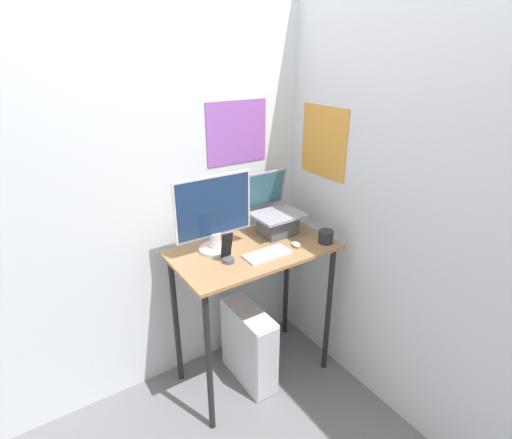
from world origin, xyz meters
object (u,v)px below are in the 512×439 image
Objects in this scene: monitor at (214,216)px; cell_phone at (228,253)px; laptop at (276,218)px; computer_tower at (249,345)px; mouse at (296,245)px; keyboard at (267,254)px.

monitor reaches higher than cell_phone.
cell_phone is at bearing -92.58° from monitor.
laptop reaches higher than computer_tower.
laptop reaches higher than mouse.
computer_tower is at bearing -38.17° from monitor.
laptop is 5.86× the size of mouse.
mouse is 0.43m from cell_phone.
mouse is at bearing -8.58° from cell_phone.
monitor is 1.72× the size of keyboard.
keyboard is 1.57× the size of cell_phone.
monitor reaches higher than computer_tower.
laptop is at bearing 86.70° from mouse.
computer_tower is (0.16, 0.04, -0.74)m from cell_phone.
cell_phone is (-0.44, -0.16, -0.05)m from laptop.
cell_phone is (-0.22, 0.06, 0.05)m from keyboard.
laptop is 0.81× the size of monitor.
cell_phone is (-0.01, -0.16, -0.16)m from monitor.
keyboard is at bearing -14.50° from cell_phone.
mouse is 0.12× the size of computer_tower.
laptop reaches higher than keyboard.
computer_tower is at bearing 124.35° from keyboard.
cell_phone is at bearing -160.04° from laptop.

